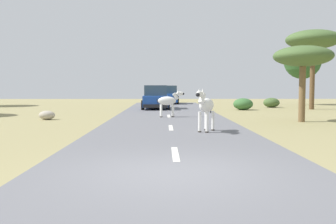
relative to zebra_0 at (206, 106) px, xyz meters
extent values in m
plane|color=#8E8456|center=(-1.38, -6.63, -1.00)|extent=(90.00, 90.00, 0.00)
cube|color=slate|center=(-1.25, -6.63, -0.97)|extent=(6.00, 64.00, 0.05)
cube|color=silver|center=(-1.25, -4.63, -0.94)|extent=(0.16, 2.00, 0.01)
cube|color=silver|center=(-1.25, 1.37, -0.94)|extent=(0.16, 2.00, 0.01)
cube|color=silver|center=(-1.25, 7.37, -0.94)|extent=(0.16, 2.00, 0.01)
cube|color=silver|center=(-1.25, 13.37, -0.94)|extent=(0.16, 2.00, 0.01)
cube|color=silver|center=(-1.25, 19.37, -0.94)|extent=(0.16, 2.00, 0.01)
ellipsoid|color=silver|center=(0.04, 0.09, 0.02)|extent=(0.85, 1.18, 0.52)
cylinder|color=silver|center=(-0.24, -0.18, -0.57)|extent=(0.15, 0.15, 0.75)
cylinder|color=#28231E|center=(-0.24, -0.18, -0.92)|extent=(0.17, 0.17, 0.05)
cylinder|color=silver|center=(0.02, -0.30, -0.57)|extent=(0.15, 0.15, 0.75)
cylinder|color=#28231E|center=(0.02, -0.30, -0.92)|extent=(0.17, 0.17, 0.05)
cylinder|color=silver|center=(0.06, 0.47, -0.57)|extent=(0.15, 0.15, 0.75)
cylinder|color=#28231E|center=(0.06, 0.47, -0.92)|extent=(0.17, 0.17, 0.05)
cylinder|color=silver|center=(0.31, 0.35, -0.57)|extent=(0.15, 0.15, 0.75)
cylinder|color=#28231E|center=(0.31, 0.35, -0.92)|extent=(0.17, 0.17, 0.05)
cylinder|color=silver|center=(-0.18, -0.39, 0.29)|extent=(0.34, 0.44, 0.44)
cube|color=black|center=(-0.18, -0.39, 0.38)|extent=(0.19, 0.35, 0.30)
ellipsoid|color=silver|center=(-0.29, -0.63, 0.45)|extent=(0.38, 0.52, 0.24)
ellipsoid|color=black|center=(-0.37, -0.80, 0.43)|extent=(0.20, 0.21, 0.14)
cone|color=silver|center=(-0.30, -0.49, 0.57)|extent=(0.12, 0.12, 0.14)
cone|color=silver|center=(-0.17, -0.55, 0.57)|extent=(0.12, 0.12, 0.14)
cylinder|color=black|center=(0.27, 0.58, -0.08)|extent=(0.10, 0.16, 0.44)
ellipsoid|color=silver|center=(-1.36, 6.78, -0.06)|extent=(1.05, 0.55, 0.47)
cylinder|color=silver|center=(-1.02, 6.71, -0.61)|extent=(0.11, 0.11, 0.68)
cylinder|color=#28231E|center=(-1.02, 6.71, -0.92)|extent=(0.13, 0.13, 0.05)
cylinder|color=silver|center=(-1.06, 6.96, -0.61)|extent=(0.11, 0.11, 0.68)
cylinder|color=#28231E|center=(-1.06, 6.96, -0.92)|extent=(0.13, 0.13, 0.05)
cylinder|color=silver|center=(-1.66, 6.60, -0.61)|extent=(0.11, 0.11, 0.68)
cylinder|color=#28231E|center=(-1.66, 6.60, -0.92)|extent=(0.13, 0.13, 0.05)
cylinder|color=silver|center=(-1.70, 6.86, -0.61)|extent=(0.11, 0.11, 0.68)
cylinder|color=#28231E|center=(-1.70, 6.86, -0.92)|extent=(0.13, 0.13, 0.05)
cylinder|color=silver|center=(-0.89, 6.85, 0.18)|extent=(0.38, 0.23, 0.40)
cube|color=black|center=(-0.89, 6.85, 0.26)|extent=(0.33, 0.09, 0.28)
ellipsoid|color=silver|center=(-0.66, 6.89, 0.33)|extent=(0.46, 0.25, 0.22)
ellipsoid|color=black|center=(-0.48, 6.92, 0.31)|extent=(0.17, 0.15, 0.13)
cone|color=silver|center=(-0.75, 6.81, 0.44)|extent=(0.09, 0.09, 0.13)
cone|color=silver|center=(-0.77, 6.94, 0.44)|extent=(0.09, 0.09, 0.13)
cylinder|color=black|center=(-1.85, 6.70, -0.16)|extent=(0.14, 0.06, 0.40)
cube|color=#1E479E|center=(-1.08, 23.12, -0.37)|extent=(1.98, 4.27, 0.80)
cube|color=#334751|center=(-1.09, 22.92, 0.41)|extent=(1.73, 2.27, 0.76)
cube|color=black|center=(-0.99, 25.28, -0.64)|extent=(1.72, 0.23, 0.24)
cylinder|color=black|center=(-0.12, 24.43, -0.61)|extent=(0.25, 0.69, 0.68)
cylinder|color=black|center=(-1.92, 24.51, -0.61)|extent=(0.25, 0.69, 0.68)
cylinder|color=black|center=(-0.24, 21.73, -0.61)|extent=(0.25, 0.69, 0.68)
cylinder|color=black|center=(-2.03, 21.81, -0.61)|extent=(0.25, 0.69, 0.68)
cube|color=#1E479E|center=(-2.13, 14.54, -0.37)|extent=(1.85, 4.22, 0.80)
cube|color=#334751|center=(-2.13, 14.74, 0.41)|extent=(1.67, 2.22, 0.76)
cube|color=black|center=(-2.10, 12.38, -0.64)|extent=(1.71, 0.18, 0.24)
cylinder|color=black|center=(-3.01, 13.18, -0.61)|extent=(0.23, 0.68, 0.68)
cylinder|color=black|center=(-1.21, 13.21, -0.61)|extent=(0.23, 0.68, 0.68)
cylinder|color=black|center=(-3.05, 15.88, -0.61)|extent=(0.23, 0.68, 0.68)
cylinder|color=black|center=(-1.25, 15.91, -0.61)|extent=(0.23, 0.68, 0.68)
cylinder|color=brown|center=(11.30, 21.52, 0.37)|extent=(0.31, 0.31, 2.73)
sphere|color=#2D5628|center=(11.30, 21.52, 3.09)|extent=(3.39, 3.39, 3.39)
cylinder|color=brown|center=(9.49, 14.44, 1.24)|extent=(0.36, 0.36, 4.46)
ellipsoid|color=#425B2D|center=(9.49, 14.44, 4.16)|extent=(3.98, 3.98, 1.39)
cylinder|color=brown|center=(5.13, 4.42, 0.34)|extent=(0.31, 0.31, 2.67)
ellipsoid|color=#425B2D|center=(5.13, 4.42, 2.16)|extent=(2.81, 2.81, 0.98)
ellipsoid|color=#425B2D|center=(7.22, 17.06, -0.60)|extent=(1.30, 1.17, 0.78)
ellipsoid|color=#386633|center=(4.24, 13.80, -0.57)|extent=(1.43, 1.28, 0.86)
ellipsoid|color=#A89E8C|center=(-7.55, 5.74, -0.76)|extent=(0.82, 0.60, 0.46)
camera|label=1|loc=(-1.54, -14.00, 0.72)|focal=41.09mm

